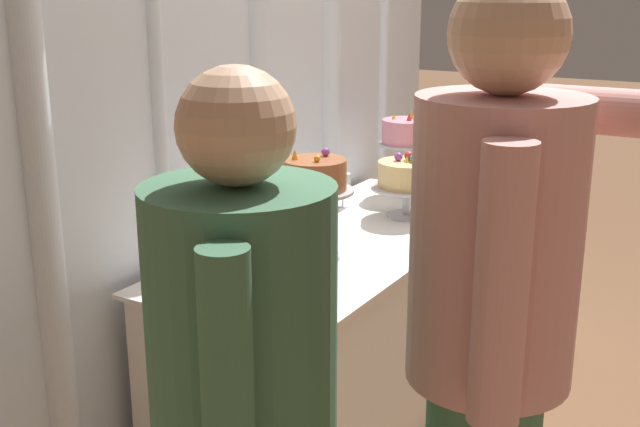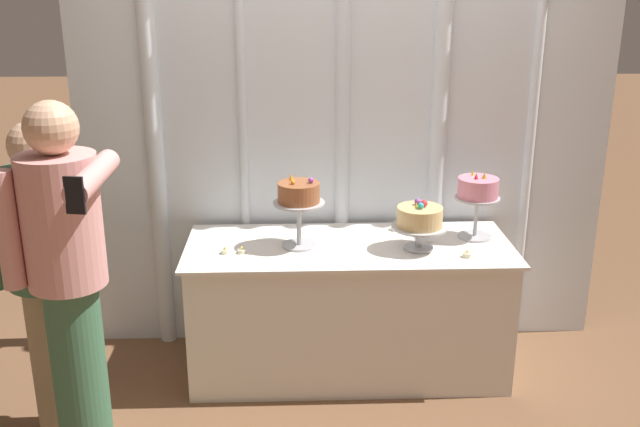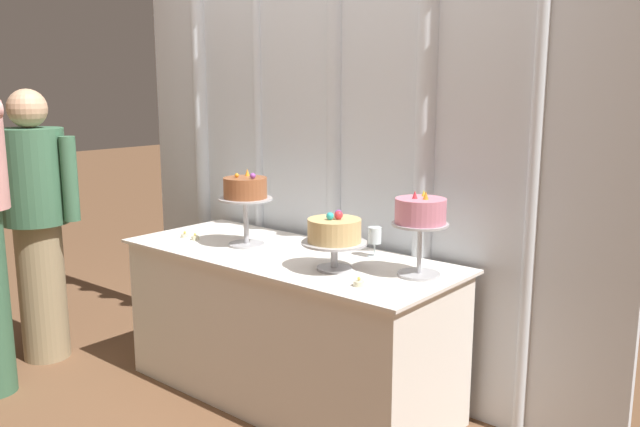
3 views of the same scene
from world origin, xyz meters
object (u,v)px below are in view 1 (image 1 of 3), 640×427
object	(u,v)px
wine_glass	(343,184)
tealight_far_left	(274,296)
cake_display_center	(407,178)
tealight_near_left	(289,287)
guest_girl_blue_dress	(490,382)
cake_table	(347,328)
tealight_near_right	(455,205)
cake_display_rightmost	(406,137)
cake_display_leftmost	(314,183)

from	to	relation	value
wine_glass	tealight_far_left	world-z (taller)	wine_glass
tealight_far_left	cake_display_center	bearing A→B (deg)	1.49
tealight_near_left	guest_girl_blue_dress	xyz separation A→B (m)	(-0.60, -0.83, 0.18)
cake_table	cake_display_center	size ratio (longest dim) A/B	5.94
wine_glass	tealight_near_right	size ratio (longest dim) A/B	3.06
wine_glass	tealight_near_right	world-z (taller)	wine_glass
wine_glass	tealight_far_left	size ratio (longest dim) A/B	3.43
cake_display_center	cake_display_rightmost	distance (m)	0.38
wine_glass	guest_girl_blue_dress	distance (m)	1.90
cake_table	tealight_far_left	bearing A→B (deg)	-171.21
cake_display_center	tealight_far_left	world-z (taller)	cake_display_center
cake_display_rightmost	tealight_near_right	distance (m)	0.38
wine_glass	guest_girl_blue_dress	world-z (taller)	guest_girl_blue_dress
cake_display_center	wine_glass	bearing A→B (deg)	88.87
cake_display_leftmost	tealight_far_left	xyz separation A→B (m)	(-0.38, -0.08, -0.25)
tealight_near_right	guest_girl_blue_dress	bearing A→B (deg)	-157.05
cake_display_rightmost	guest_girl_blue_dress	xyz separation A→B (m)	(-1.83, -1.01, -0.06)
tealight_near_right	wine_glass	bearing A→B (deg)	117.90
cake_table	tealight_far_left	size ratio (longest dim) A/B	41.34
tealight_far_left	guest_girl_blue_dress	world-z (taller)	guest_girl_blue_dress
cake_display_rightmost	tealight_near_right	size ratio (longest dim) A/B	7.91
tealight_near_left	tealight_near_right	distance (m)	1.13
cake_display_rightmost	guest_girl_blue_dress	distance (m)	2.10
cake_display_leftmost	wine_glass	size ratio (longest dim) A/B	2.67
cake_table	cake_display_leftmost	distance (m)	0.68
cake_display_leftmost	cake_display_center	xyz separation A→B (m)	(0.61, -0.06, -0.10)
cake_table	wine_glass	distance (m)	0.62
cake_display_rightmost	guest_girl_blue_dress	world-z (taller)	guest_girl_blue_dress
cake_display_leftmost	tealight_near_right	distance (m)	0.89
tealight_near_left	tealight_near_right	world-z (taller)	tealight_near_right
cake_display_leftmost	cake_display_rightmost	bearing A→B (deg)	5.95
cake_table	wine_glass	bearing A→B (deg)	31.54
cake_display_leftmost	tealight_near_left	bearing A→B (deg)	-163.62
cake_table	cake_display_leftmost	xyz separation A→B (m)	(-0.26, -0.01, 0.63)
cake_display_center	guest_girl_blue_dress	xyz separation A→B (m)	(-1.51, -0.85, 0.03)
cake_display_center	wine_glass	size ratio (longest dim) A/B	2.03
cake_display_center	cake_table	bearing A→B (deg)	168.31
cake_display_center	cake_display_leftmost	bearing A→B (deg)	174.44
cake_display_center	cake_display_rightmost	size ratio (longest dim) A/B	0.79
cake_display_center	cake_display_rightmost	world-z (taller)	cake_display_rightmost
tealight_far_left	tealight_near_left	world-z (taller)	same
cake_table	guest_girl_blue_dress	distance (m)	1.58
cake_display_leftmost	tealight_far_left	world-z (taller)	cake_display_leftmost
cake_display_leftmost	tealight_near_right	bearing A→B (deg)	-12.21
cake_display_leftmost	guest_girl_blue_dress	size ratio (longest dim) A/B	0.23
tealight_near_left	guest_girl_blue_dress	world-z (taller)	guest_girl_blue_dress
tealight_near_left	tealight_far_left	bearing A→B (deg)	179.42
cake_display_center	guest_girl_blue_dress	bearing A→B (deg)	-150.45
cake_table	tealight_near_right	xyz separation A→B (m)	(0.57, -0.19, 0.38)
cake_display_center	tealight_far_left	distance (m)	1.00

